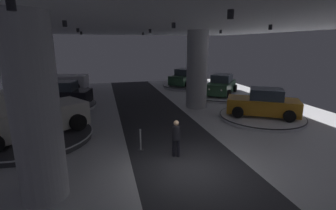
{
  "coord_description": "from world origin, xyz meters",
  "views": [
    {
      "loc": [
        -3.06,
        -7.87,
        4.66
      ],
      "look_at": [
        0.22,
        4.56,
        1.4
      ],
      "focal_mm": 26.46,
      "sensor_mm": 36.0,
      "label": 1
    }
  ],
  "objects_px": {
    "display_platform_deep_left": "(58,91)",
    "display_car_deep_right": "(186,78)",
    "pickup_truck_deep_left": "(54,80)",
    "display_platform_far_right": "(221,95)",
    "display_platform_mid_right": "(261,117)",
    "display_car_far_left": "(61,94)",
    "display_platform_far_left": "(61,106)",
    "display_car_far_right": "(221,85)",
    "column_left": "(35,111)",
    "column_right": "(197,70)",
    "pickup_truck_mid_left": "(21,118)",
    "visitor_walking_near": "(176,136)",
    "display_platform_deep_right": "(186,86)",
    "display_platform_mid_left": "(32,137)",
    "display_car_mid_right": "(263,103)"
  },
  "relations": [
    {
      "from": "display_platform_deep_right",
      "to": "column_left",
      "type": "bearing_deg",
      "value": -121.27
    },
    {
      "from": "display_platform_deep_right",
      "to": "display_platform_mid_right",
      "type": "bearing_deg",
      "value": -85.24
    },
    {
      "from": "pickup_truck_deep_left",
      "to": "display_platform_far_left",
      "type": "distance_m",
      "value": 6.21
    },
    {
      "from": "display_car_deep_right",
      "to": "display_platform_mid_right",
      "type": "distance_m",
      "value": 11.88
    },
    {
      "from": "pickup_truck_deep_left",
      "to": "display_car_deep_right",
      "type": "relative_size",
      "value": 1.28
    },
    {
      "from": "display_car_far_left",
      "to": "visitor_walking_near",
      "type": "relative_size",
      "value": 2.84
    },
    {
      "from": "display_car_deep_right",
      "to": "column_left",
      "type": "bearing_deg",
      "value": -121.24
    },
    {
      "from": "display_platform_mid_left",
      "to": "display_platform_mid_right",
      "type": "bearing_deg",
      "value": 1.0
    },
    {
      "from": "pickup_truck_deep_left",
      "to": "display_platform_mid_right",
      "type": "relative_size",
      "value": 1.08
    },
    {
      "from": "pickup_truck_deep_left",
      "to": "display_car_far_left",
      "type": "xyz_separation_m",
      "value": [
        1.43,
        -5.95,
        -0.24
      ]
    },
    {
      "from": "display_platform_deep_right",
      "to": "display_car_deep_right",
      "type": "xyz_separation_m",
      "value": [
        -0.02,
        -0.02,
        0.89
      ]
    },
    {
      "from": "pickup_truck_deep_left",
      "to": "display_car_mid_right",
      "type": "height_order",
      "value": "pickup_truck_deep_left"
    },
    {
      "from": "display_platform_deep_right",
      "to": "display_platform_mid_left",
      "type": "xyz_separation_m",
      "value": [
        -12.05,
        -12.05,
        0.0
      ]
    },
    {
      "from": "display_platform_mid_right",
      "to": "display_platform_far_left",
      "type": "distance_m",
      "value": 13.89
    },
    {
      "from": "column_left",
      "to": "pickup_truck_mid_left",
      "type": "xyz_separation_m",
      "value": [
        -1.9,
        4.94,
        -1.52
      ]
    },
    {
      "from": "column_left",
      "to": "pickup_truck_mid_left",
      "type": "relative_size",
      "value": 0.99
    },
    {
      "from": "column_right",
      "to": "display_car_far_right",
      "type": "xyz_separation_m",
      "value": [
        3.42,
        2.83,
        -1.74
      ]
    },
    {
      "from": "column_right",
      "to": "display_platform_far_left",
      "type": "height_order",
      "value": "column_right"
    },
    {
      "from": "column_left",
      "to": "display_platform_far_left",
      "type": "bearing_deg",
      "value": 95.74
    },
    {
      "from": "display_car_deep_right",
      "to": "display_platform_far_left",
      "type": "bearing_deg",
      "value": -153.16
    },
    {
      "from": "pickup_truck_deep_left",
      "to": "display_platform_mid_left",
      "type": "xyz_separation_m",
      "value": [
        0.91,
        -12.13,
        -1.11
      ]
    },
    {
      "from": "display_car_far_left",
      "to": "pickup_truck_mid_left",
      "type": "height_order",
      "value": "pickup_truck_mid_left"
    },
    {
      "from": "display_platform_far_right",
      "to": "column_right",
      "type": "bearing_deg",
      "value": -140.44
    },
    {
      "from": "display_platform_deep_right",
      "to": "visitor_walking_near",
      "type": "xyz_separation_m",
      "value": [
        -5.72,
        -15.55,
        0.75
      ]
    },
    {
      "from": "display_platform_mid_left",
      "to": "display_platform_far_right",
      "type": "height_order",
      "value": "display_platform_mid_left"
    },
    {
      "from": "display_platform_mid_right",
      "to": "display_platform_deep_right",
      "type": "bearing_deg",
      "value": 94.76
    },
    {
      "from": "pickup_truck_deep_left",
      "to": "pickup_truck_mid_left",
      "type": "distance_m",
      "value": 12.32
    },
    {
      "from": "display_platform_deep_right",
      "to": "display_platform_far_left",
      "type": "height_order",
      "value": "display_platform_deep_right"
    },
    {
      "from": "pickup_truck_deep_left",
      "to": "display_car_far_left",
      "type": "height_order",
      "value": "pickup_truck_deep_left"
    },
    {
      "from": "display_platform_deep_left",
      "to": "pickup_truck_deep_left",
      "type": "height_order",
      "value": "pickup_truck_deep_left"
    },
    {
      "from": "display_car_far_left",
      "to": "display_platform_far_left",
      "type": "bearing_deg",
      "value": 165.87
    },
    {
      "from": "column_left",
      "to": "display_platform_mid_right",
      "type": "bearing_deg",
      "value": 25.12
    },
    {
      "from": "display_platform_mid_right",
      "to": "column_left",
      "type": "bearing_deg",
      "value": -154.88
    },
    {
      "from": "display_platform_deep_right",
      "to": "pickup_truck_mid_left",
      "type": "relative_size",
      "value": 0.88
    },
    {
      "from": "column_right",
      "to": "display_car_deep_right",
      "type": "height_order",
      "value": "column_right"
    },
    {
      "from": "column_right",
      "to": "display_platform_mid_right",
      "type": "distance_m",
      "value": 5.48
    },
    {
      "from": "display_car_far_left",
      "to": "display_platform_far_right",
      "type": "height_order",
      "value": "display_car_far_left"
    },
    {
      "from": "display_car_far_left",
      "to": "display_platform_mid_left",
      "type": "distance_m",
      "value": 6.26
    },
    {
      "from": "display_platform_far_right",
      "to": "display_car_far_right",
      "type": "distance_m",
      "value": 0.87
    },
    {
      "from": "column_right",
      "to": "display_car_far_right",
      "type": "height_order",
      "value": "column_right"
    },
    {
      "from": "display_platform_deep_right",
      "to": "display_car_mid_right",
      "type": "height_order",
      "value": "display_car_mid_right"
    },
    {
      "from": "column_left",
      "to": "display_platform_far_right",
      "type": "distance_m",
      "value": 17.09
    },
    {
      "from": "display_platform_mid_left",
      "to": "visitor_walking_near",
      "type": "distance_m",
      "value": 7.27
    },
    {
      "from": "display_platform_deep_right",
      "to": "display_platform_mid_left",
      "type": "height_order",
      "value": "display_platform_mid_left"
    },
    {
      "from": "display_car_mid_right",
      "to": "display_platform_far_right",
      "type": "height_order",
      "value": "display_car_mid_right"
    },
    {
      "from": "pickup_truck_deep_left",
      "to": "display_platform_far_right",
      "type": "relative_size",
      "value": 0.97
    },
    {
      "from": "display_car_deep_right",
      "to": "visitor_walking_near",
      "type": "distance_m",
      "value": 16.54
    },
    {
      "from": "display_platform_deep_right",
      "to": "display_platform_mid_right",
      "type": "xyz_separation_m",
      "value": [
        0.98,
        -11.82,
        -0.03
      ]
    },
    {
      "from": "display_platform_deep_left",
      "to": "display_car_deep_right",
      "type": "xyz_separation_m",
      "value": [
        12.63,
        -0.05,
        0.86
      ]
    },
    {
      "from": "display_platform_deep_right",
      "to": "display_car_far_left",
      "type": "distance_m",
      "value": 12.97
    }
  ]
}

